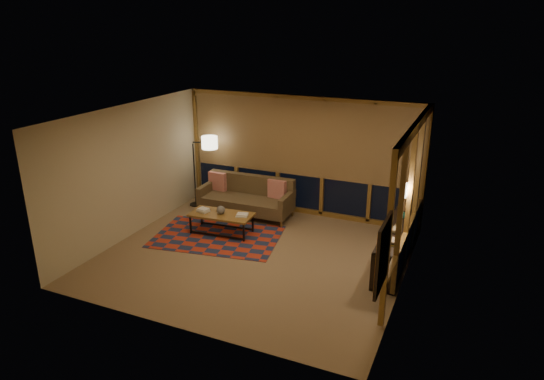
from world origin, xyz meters
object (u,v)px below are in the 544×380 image
at_px(coffee_table, 222,223).
at_px(bookshelf, 397,241).
at_px(sofa, 246,197).
at_px(floor_lamp, 194,171).

height_order(coffee_table, bookshelf, bookshelf).
xyz_separation_m(sofa, coffee_table, (-0.02, -1.09, -0.21)).
bearing_deg(floor_lamp, bookshelf, -30.41).
bearing_deg(sofa, floor_lamp, 174.85).
bearing_deg(coffee_table, sofa, 84.23).
xyz_separation_m(sofa, floor_lamp, (-1.40, 0.09, 0.42)).
relative_size(floor_lamp, bookshelf, 0.63).
distance_m(floor_lamp, bookshelf, 5.04).
relative_size(sofa, bookshelf, 0.77).
bearing_deg(floor_lamp, sofa, -24.17).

